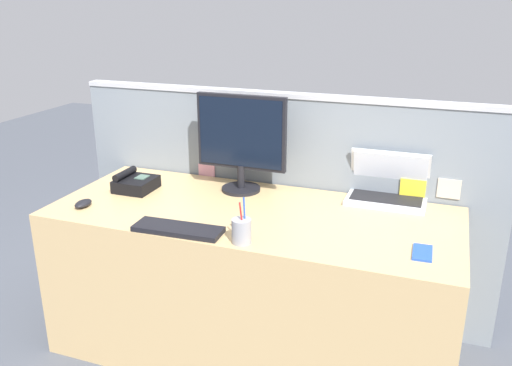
# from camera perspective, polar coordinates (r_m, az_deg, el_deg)

# --- Properties ---
(ground_plane) EXTENTS (10.00, 10.00, 0.00)m
(ground_plane) POSITION_cam_1_polar(r_m,az_deg,el_deg) (2.82, -0.37, -16.94)
(ground_plane) COLOR #4C515B
(desk) EXTENTS (1.86, 0.77, 0.73)m
(desk) POSITION_cam_1_polar(r_m,az_deg,el_deg) (2.62, -0.38, -10.46)
(desk) COLOR tan
(desk) RESTS_ON ground_plane
(cubicle_divider) EXTENTS (2.25, 0.08, 1.21)m
(cubicle_divider) POSITION_cam_1_polar(r_m,az_deg,el_deg) (2.87, 2.59, -2.30)
(cubicle_divider) COLOR gray
(cubicle_divider) RESTS_ON ground_plane
(desktop_monitor) EXTENTS (0.46, 0.19, 0.48)m
(desktop_monitor) POSITION_cam_1_polar(r_m,az_deg,el_deg) (2.64, -1.59, 4.77)
(desktop_monitor) COLOR black
(desktop_monitor) RESTS_ON desk
(laptop) EXTENTS (0.37, 0.23, 0.24)m
(laptop) POSITION_cam_1_polar(r_m,az_deg,el_deg) (2.64, 13.81, -0.51)
(laptop) COLOR silver
(laptop) RESTS_ON desk
(desk_phone) EXTENTS (0.18, 0.19, 0.10)m
(desk_phone) POSITION_cam_1_polar(r_m,az_deg,el_deg) (2.77, -12.71, -0.01)
(desk_phone) COLOR black
(desk_phone) RESTS_ON desk
(keyboard_main) EXTENTS (0.38, 0.14, 0.02)m
(keyboard_main) POSITION_cam_1_polar(r_m,az_deg,el_deg) (2.27, -8.27, -4.86)
(keyboard_main) COLOR black
(keyboard_main) RESTS_ON desk
(computer_mouse_right_hand) EXTENTS (0.06, 0.10, 0.03)m
(computer_mouse_right_hand) POSITION_cam_1_polar(r_m,az_deg,el_deg) (2.62, -17.88, -2.09)
(computer_mouse_right_hand) COLOR black
(computer_mouse_right_hand) RESTS_ON desk
(pen_cup) EXTENTS (0.08, 0.08, 0.19)m
(pen_cup) POSITION_cam_1_polar(r_m,az_deg,el_deg) (2.13, -1.54, -5.10)
(pen_cup) COLOR #99999E
(pen_cup) RESTS_ON desk
(cell_phone_blue_case) EXTENTS (0.08, 0.14, 0.01)m
(cell_phone_blue_case) POSITION_cam_1_polar(r_m,az_deg,el_deg) (2.16, 17.26, -7.08)
(cell_phone_blue_case) COLOR blue
(cell_phone_blue_case) RESTS_ON desk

